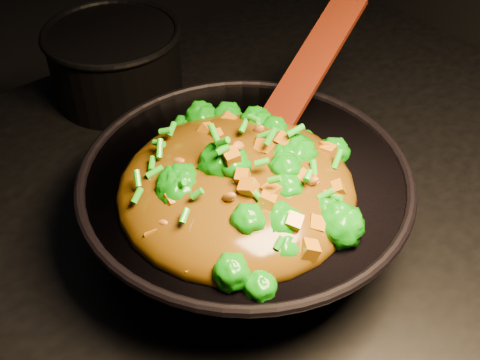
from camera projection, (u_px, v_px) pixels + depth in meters
stovetop at (245, 355)px, 1.17m from camera, size 1.20×0.90×0.90m
wok at (245, 208)px, 0.76m from camera, size 0.41×0.41×0.11m
stir_fry at (236, 162)px, 0.67m from camera, size 0.32×0.32×0.10m
spatula at (300, 83)px, 0.78m from camera, size 0.29×0.14×0.12m
back_pot at (116, 62)px, 1.00m from camera, size 0.26×0.26×0.12m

